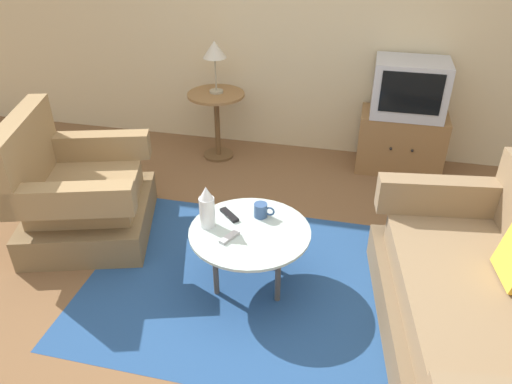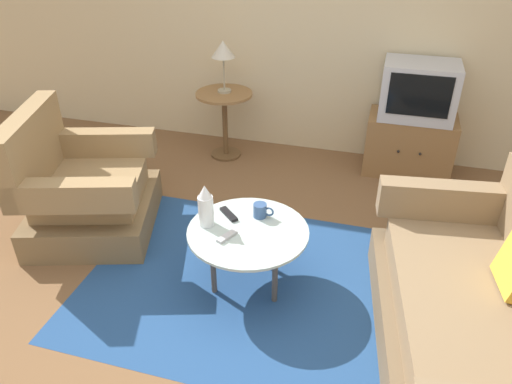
# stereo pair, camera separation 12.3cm
# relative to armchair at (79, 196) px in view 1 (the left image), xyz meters

# --- Properties ---
(ground_plane) EXTENTS (16.00, 16.00, 0.00)m
(ground_plane) POSITION_rel_armchair_xyz_m (1.40, -0.43, -0.31)
(ground_plane) COLOR brown
(back_wall) EXTENTS (9.00, 0.12, 2.70)m
(back_wall) POSITION_rel_armchair_xyz_m (1.40, 1.89, 1.04)
(back_wall) COLOR #CCB78E
(back_wall) RESTS_ON ground
(area_rug) EXTENTS (2.13, 1.68, 0.00)m
(area_rug) POSITION_rel_armchair_xyz_m (1.36, -0.28, -0.31)
(area_rug) COLOR navy
(area_rug) RESTS_ON ground
(armchair) EXTENTS (1.09, 1.14, 0.93)m
(armchair) POSITION_rel_armchair_xyz_m (0.00, 0.00, 0.00)
(armchair) COLOR brown
(armchair) RESTS_ON ground
(couch) EXTENTS (1.10, 1.80, 0.87)m
(couch) POSITION_rel_armchair_xyz_m (2.70, -0.54, -0.02)
(couch) COLOR brown
(couch) RESTS_ON ground
(coffee_table) EXTENTS (0.76, 0.76, 0.42)m
(coffee_table) POSITION_rel_armchair_xyz_m (1.36, -0.28, 0.08)
(coffee_table) COLOR #B2C6C1
(coffee_table) RESTS_ON ground
(side_table) EXTENTS (0.53, 0.53, 0.64)m
(side_table) POSITION_rel_armchair_xyz_m (0.62, 1.44, 0.15)
(side_table) COLOR olive
(side_table) RESTS_ON ground
(tv_stand) EXTENTS (0.76, 0.45, 0.54)m
(tv_stand) POSITION_rel_armchair_xyz_m (2.32, 1.57, -0.04)
(tv_stand) COLOR olive
(tv_stand) RESTS_ON ground
(television) EXTENTS (0.61, 0.45, 0.48)m
(television) POSITION_rel_armchair_xyz_m (2.32, 1.57, 0.47)
(television) COLOR #B7B7BC
(television) RESTS_ON tv_stand
(table_lamp) EXTENTS (0.21, 0.21, 0.47)m
(table_lamp) POSITION_rel_armchair_xyz_m (0.62, 1.46, 0.71)
(table_lamp) COLOR #9E937A
(table_lamp) RESTS_ON side_table
(vase) EXTENTS (0.10, 0.10, 0.28)m
(vase) POSITION_rel_armchair_xyz_m (1.09, -0.29, 0.25)
(vase) COLOR white
(vase) RESTS_ON coffee_table
(mug) EXTENTS (0.14, 0.09, 0.09)m
(mug) POSITION_rel_armchair_xyz_m (1.39, -0.12, 0.16)
(mug) COLOR #335184
(mug) RESTS_ON coffee_table
(tv_remote_dark) EXTENTS (0.15, 0.15, 0.02)m
(tv_remote_dark) POSITION_rel_armchair_xyz_m (1.19, -0.16, 0.12)
(tv_remote_dark) COLOR black
(tv_remote_dark) RESTS_ON coffee_table
(tv_remote_silver) EXTENTS (0.10, 0.15, 0.02)m
(tv_remote_silver) POSITION_rel_armchair_xyz_m (1.26, -0.39, 0.12)
(tv_remote_silver) COLOR #B2B2B7
(tv_remote_silver) RESTS_ON coffee_table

